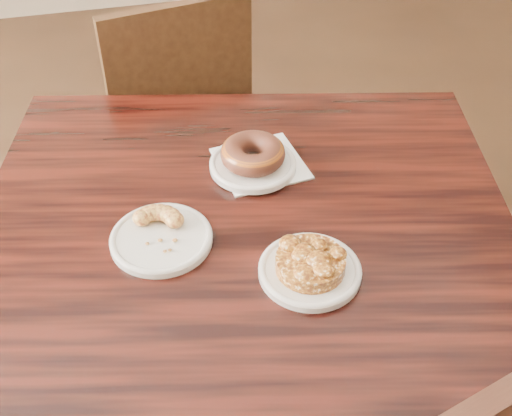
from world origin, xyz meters
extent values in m
plane|color=black|center=(0.00, 0.00, 0.00)|extent=(5.00, 5.00, 0.00)
cube|color=black|center=(-0.18, -0.27, 0.38)|extent=(1.16, 1.16, 0.75)
cube|color=white|center=(-0.10, -0.06, 0.75)|extent=(0.18, 0.18, 0.00)
cylinder|color=white|center=(-0.12, -0.07, 0.76)|extent=(0.17, 0.17, 0.01)
cylinder|color=silver|center=(-0.32, -0.24, 0.76)|extent=(0.18, 0.18, 0.01)
cylinder|color=silver|center=(-0.10, -0.37, 0.76)|extent=(0.17, 0.17, 0.01)
torus|color=brown|center=(-0.12, -0.07, 0.79)|extent=(0.13, 0.13, 0.04)
camera|label=1|loc=(-0.36, -1.05, 1.53)|focal=45.00mm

